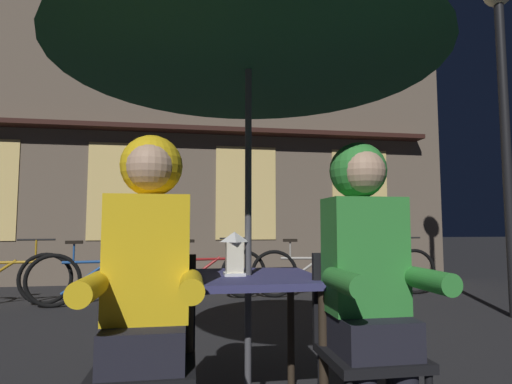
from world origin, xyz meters
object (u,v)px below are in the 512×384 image
object	(u,v)px
person_right_hooded	(367,260)
bicycle_second	(97,277)
lantern	(234,252)
bicycle_nearest	(0,279)
bicycle_third	(207,274)
chair_right	(363,338)
bicycle_fifth	(382,271)
bicycle_fourth	(310,272)
cafe_table	(248,294)
patio_umbrella	(248,37)
chair_left	(147,348)
street_lamp	(502,76)
person_left_hooded	(148,264)

from	to	relation	value
person_right_hooded	bicycle_second	distance (m)	4.20
lantern	bicycle_second	distance (m)	3.60
bicycle_nearest	bicycle_third	size ratio (longest dim) A/B	1.00
chair_right	bicycle_fifth	xyz separation A→B (m)	(1.97, 3.76, -0.14)
bicycle_third	bicycle_fourth	size ratio (longest dim) A/B	1.00
cafe_table	bicycle_fourth	world-z (taller)	bicycle_fourth
patio_umbrella	bicycle_third	distance (m)	3.84
chair_left	street_lamp	distance (m)	4.83
chair_right	person_right_hooded	bearing A→B (deg)	-90.00
lantern	chair_left	xyz separation A→B (m)	(-0.40, -0.36, -0.37)
patio_umbrella	chair_right	xyz separation A→B (m)	(0.48, -0.37, -1.57)
bicycle_nearest	bicycle_fourth	xyz separation A→B (m)	(3.99, 0.04, 0.00)
person_left_hooded	chair_left	bearing A→B (deg)	90.00
chair_left	bicycle_second	distance (m)	3.77
lantern	bicycle_fifth	bearing A→B (deg)	53.40
chair_left	bicycle_third	world-z (taller)	chair_left
lantern	bicycle_second	bearing A→B (deg)	113.04
person_left_hooded	street_lamp	size ratio (longest dim) A/B	0.36
bicycle_third	chair_right	bearing A→B (deg)	-81.68
patio_umbrella	person_right_hooded	size ratio (longest dim) A/B	1.65
patio_umbrella	person_left_hooded	size ratio (longest dim) A/B	1.65
cafe_table	bicycle_fifth	distance (m)	4.20
bicycle_fourth	patio_umbrella	bearing A→B (deg)	-112.02
bicycle_second	bicycle_fifth	bearing A→B (deg)	1.84
person_left_hooded	street_lamp	distance (m)	4.70
chair_right	person_right_hooded	xyz separation A→B (m)	(0.00, -0.06, 0.36)
person_right_hooded	bicycle_fourth	xyz separation A→B (m)	(0.88, 3.79, -0.50)
bicycle_fourth	bicycle_fifth	size ratio (longest dim) A/B	0.99
chair_left	street_lamp	xyz separation A→B (m)	(3.68, 2.19, 2.23)
cafe_table	street_lamp	distance (m)	4.23
chair_right	bicycle_fifth	size ratio (longest dim) A/B	0.52
cafe_table	person_left_hooded	bearing A→B (deg)	-138.43
bicycle_fifth	cafe_table	bearing A→B (deg)	-125.87
person_left_hooded	bicycle_fourth	distance (m)	4.25
patio_umbrella	person_left_hooded	xyz separation A→B (m)	(-0.48, -0.43, -1.21)
patio_umbrella	bicycle_fifth	xyz separation A→B (m)	(2.45, 3.39, -1.71)
patio_umbrella	person_right_hooded	xyz separation A→B (m)	(0.48, -0.43, -1.21)
bicycle_third	lantern	bearing A→B (deg)	-89.98
street_lamp	bicycle_second	bearing A→B (deg)	162.81
lantern	person_left_hooded	xyz separation A→B (m)	(-0.40, -0.41, -0.01)
bicycle_nearest	bicycle_third	distance (m)	2.56
chair_right	bicycle_nearest	distance (m)	4.84
lantern	bicycle_fourth	distance (m)	3.71
cafe_table	chair_right	distance (m)	0.62
bicycle_third	bicycle_fifth	size ratio (longest dim) A/B	1.00
street_lamp	bicycle_third	distance (m)	4.36
bicycle_second	bicycle_third	distance (m)	1.40
chair_right	street_lamp	distance (m)	4.14
person_right_hooded	bicycle_nearest	bearing A→B (deg)	129.63
lantern	person_left_hooded	distance (m)	0.58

